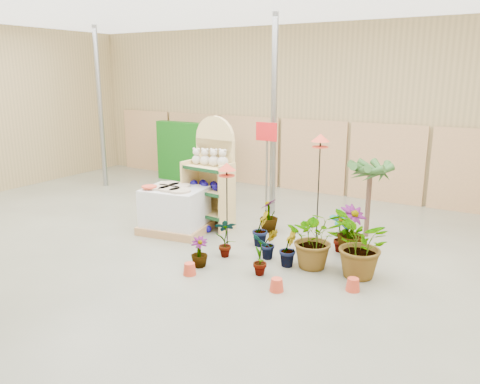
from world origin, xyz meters
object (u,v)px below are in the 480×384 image
object	(u,v)px
display_shelf	(213,177)
bird_table_front	(227,169)
potted_plant_2	(315,238)
pallet_stack	(175,210)

from	to	relation	value
display_shelf	bird_table_front	bearing A→B (deg)	-39.76
potted_plant_2	display_shelf	bearing A→B (deg)	159.94
display_shelf	pallet_stack	world-z (taller)	display_shelf
potted_plant_2	bird_table_front	bearing A→B (deg)	179.26
display_shelf	potted_plant_2	world-z (taller)	display_shelf
display_shelf	potted_plant_2	bearing A→B (deg)	-14.65
display_shelf	potted_plant_2	size ratio (longest dim) A/B	2.25
pallet_stack	bird_table_front	distance (m)	1.79
potted_plant_2	pallet_stack	bearing A→B (deg)	175.36
bird_table_front	pallet_stack	bearing A→B (deg)	170.58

